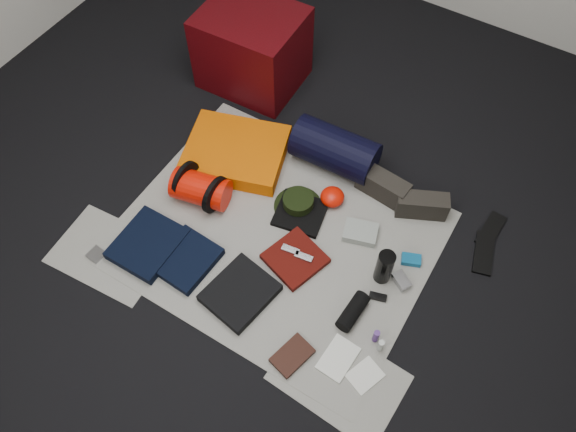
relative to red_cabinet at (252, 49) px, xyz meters
The scene contains 37 objects.
floor 1.23m from the red_cabinet, 51.17° to the right, with size 4.50×4.50×0.02m, color black.
newspaper_mat 1.23m from the red_cabinet, 51.17° to the right, with size 1.60×1.30×0.01m, color #AFAEA2.
newspaper_sheet_front_left 1.51m from the red_cabinet, 87.89° to the right, with size 0.58×0.40×0.00m, color #AFAEA2.
newspaper_sheet_front_right 2.03m from the red_cabinet, 45.67° to the right, with size 0.58×0.40×0.00m, color #AFAEA2.
red_cabinet is the anchor object (origin of this frame).
sleeping_pad 0.69m from the red_cabinet, 66.02° to the right, with size 0.56×0.46×0.10m, color #EC6302.
stuff_sack 1.00m from the red_cabinet, 73.97° to the right, with size 0.18×0.18×0.31m, color red.
sack_strap_left 0.97m from the red_cabinet, 79.71° to the right, with size 0.22×0.22×0.03m, color black.
sack_strap_right 1.03m from the red_cabinet, 68.55° to the right, with size 0.22×0.22×0.03m, color black.
navy_duffel 0.86m from the red_cabinet, 24.08° to the right, with size 0.25×0.25×0.48m, color black.
boonie_brim 1.07m from the red_cabinet, 43.48° to the right, with size 0.27×0.27×0.01m, color black.
boonie_crown 1.06m from the red_cabinet, 43.48° to the right, with size 0.17×0.17×0.07m, color black.
hiking_boot_left 1.20m from the red_cabinet, 19.78° to the right, with size 0.29×0.11×0.15m, color #2A2621.
hiking_boot_right 1.42m from the red_cabinet, 16.61° to the right, with size 0.28×0.10×0.14m, color #2A2621.
flip_flop_left 1.82m from the red_cabinet, 14.89° to the right, with size 0.10×0.26×0.01m, color black.
flip_flop_right 1.77m from the red_cabinet, 10.12° to the right, with size 0.09×0.24×0.01m, color black.
trousers_navy_a 1.38m from the red_cabinet, 81.18° to the right, with size 0.31×0.35×0.05m, color black.
trousers_navy_b 1.40m from the red_cabinet, 71.59° to the right, with size 0.27×0.31×0.05m, color black.
trousers_charcoal 1.56m from the red_cabinet, 59.57° to the right, with size 0.29×0.33×0.05m, color black.
black_tshirt 1.12m from the red_cabinet, 43.61° to the right, with size 0.26×0.24×0.03m, color black.
red_shirt 1.39m from the red_cabinet, 47.96° to the right, with size 0.26×0.26×0.04m, color #4D0D08.
orange_stuff_sack 1.10m from the red_cabinet, 33.21° to the right, with size 0.13×0.13×0.09m, color red.
first_aid_pouch 1.35m from the red_cabinet, 31.69° to the right, with size 0.18×0.13×0.04m, color gray.
water_bottle 1.61m from the red_cabinet, 32.87° to the right, with size 0.09×0.09×0.22m, color black.
speaker 1.74m from the red_cabinet, 40.76° to the right, with size 0.08×0.08×0.21m, color black.
compact_camera 1.69m from the red_cabinet, 30.39° to the right, with size 0.10×0.06×0.04m, color #9E9EA3.
cyan_case 1.62m from the red_cabinet, 26.24° to the right, with size 0.10×0.06×0.03m, color #0E5C8D.
toiletry_purple 1.90m from the red_cabinet, 39.02° to the right, with size 0.03×0.03×0.09m, color #472370.
toiletry_clear 1.95m from the red_cabinet, 39.00° to the right, with size 0.03×0.03×0.09m, color #A7ACA8.
paperback_book 1.89m from the red_cabinet, 51.46° to the right, with size 0.12×0.19×0.03m, color black.
map_booklet 1.94m from the red_cabinet, 45.06° to the right, with size 0.14×0.20×0.01m, color white.
map_printout 2.05m from the red_cabinet, 42.28° to the right, with size 0.12×0.15×0.01m, color white.
sunglasses 1.71m from the red_cabinet, 35.49° to the right, with size 0.09×0.04×0.02m, color black.
key_cluster 1.55m from the red_cabinet, 89.82° to the right, with size 0.08×0.08×0.01m, color #9E9EA3.
tape_roll 1.11m from the red_cabinet, 41.75° to the right, with size 0.05×0.05×0.04m, color silver.
energy_bar_a 1.34m from the red_cabinet, 48.67° to the right, with size 0.10×0.04×0.01m, color #9E9EA3.
energy_bar_b 1.39m from the red_cabinet, 46.17° to the right, with size 0.10×0.04×0.01m, color #9E9EA3.
Camera 1 is at (0.84, -1.28, 2.61)m, focal length 35.00 mm.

